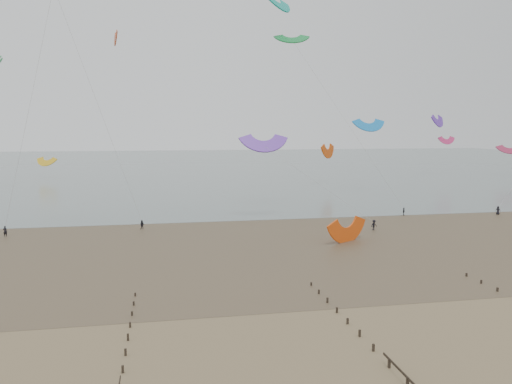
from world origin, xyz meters
The scene contains 6 objects.
ground centered at (0.00, 0.00, 0.00)m, with size 500.00×500.00×0.00m, color brown.
sea_and_shore centered at (-4.08, 34.40, 0.01)m, with size 500.00×665.00×0.03m.
kitesurfer_lead centered at (-34.97, 43.73, 0.83)m, with size 0.60×0.40×1.66m, color black.
kitesurfers centered at (32.28, 48.03, 0.83)m, with size 136.30×18.67×1.74m.
grounded_kite centered at (15.19, 30.88, 0.00)m, with size 7.04×3.69×5.36m, color #DF4A0E, non-canonical shape.
kites_airborne centered at (-15.99, 89.25, 21.40)m, with size 237.82×117.93×43.74m.
Camera 1 is at (-10.99, -36.73, 16.36)m, focal length 35.00 mm.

